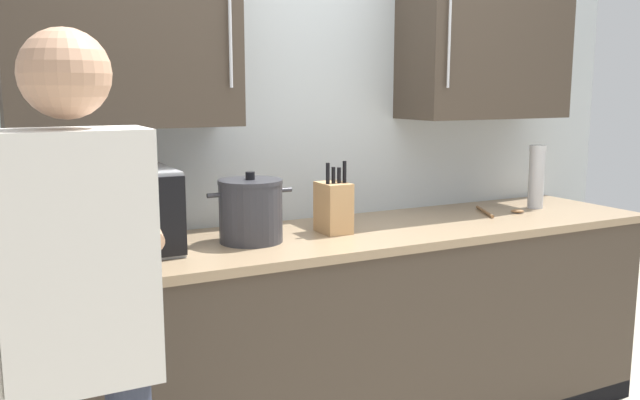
# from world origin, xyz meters

# --- Properties ---
(back_wall_tiled) EXTENTS (3.55, 0.44, 2.51)m
(back_wall_tiled) POSITION_xyz_m (0.00, 0.98, 1.39)
(back_wall_tiled) COLOR #B2BCC1
(back_wall_tiled) RESTS_ON ground_plane
(counter_unit) EXTENTS (2.91, 0.67, 0.92)m
(counter_unit) POSITION_xyz_m (0.00, 0.67, 0.46)
(counter_unit) COLOR #3D3328
(counter_unit) RESTS_ON ground_plane
(microwave_oven) EXTENTS (0.58, 0.75, 0.30)m
(microwave_oven) POSITION_xyz_m (-1.03, 0.70, 1.07)
(microwave_oven) COLOR #B7BABF
(microwave_oven) RESTS_ON counter_unit
(thermos_flask) EXTENTS (0.08, 0.08, 0.31)m
(thermos_flask) POSITION_xyz_m (1.10, 0.71, 1.08)
(thermos_flask) COLOR #B7BABF
(thermos_flask) RESTS_ON counter_unit
(stock_pot) EXTENTS (0.34, 0.25, 0.27)m
(stock_pot) POSITION_xyz_m (-0.42, 0.67, 1.04)
(stock_pot) COLOR #2D2D33
(stock_pot) RESTS_ON counter_unit
(wooden_spoon) EXTENTS (0.24, 0.24, 0.02)m
(wooden_spoon) POSITION_xyz_m (0.85, 0.68, 0.93)
(wooden_spoon) COLOR brown
(wooden_spoon) RESTS_ON counter_unit
(knife_block) EXTENTS (0.11, 0.15, 0.30)m
(knife_block) POSITION_xyz_m (-0.06, 0.67, 1.03)
(knife_block) COLOR tan
(knife_block) RESTS_ON counter_unit
(person_figure) EXTENTS (0.44, 0.62, 1.64)m
(person_figure) POSITION_xyz_m (-1.16, -0.12, 0.98)
(person_figure) COLOR #282D3D
(person_figure) RESTS_ON ground_plane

